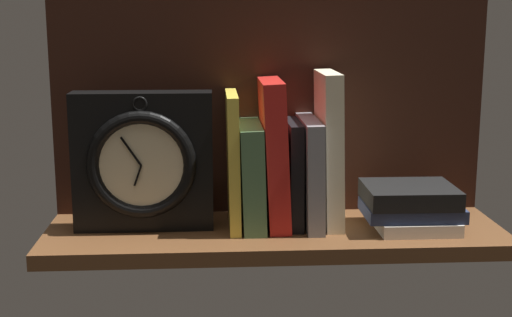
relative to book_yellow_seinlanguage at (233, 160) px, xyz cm
name	(u,v)px	position (x,y,z in cm)	size (l,w,h in cm)	color
ground_plane	(275,235)	(6.90, -2.37, -12.53)	(76.64, 23.52, 2.50)	brown
back_panel	(270,101)	(6.90, 8.79, 8.93)	(76.64, 1.20, 40.43)	black
book_yellow_seinlanguage	(233,160)	(0.00, 0.00, 0.00)	(1.83, 15.30, 22.56)	gold
book_green_romantic	(251,175)	(3.09, 0.00, -2.60)	(3.74, 15.91, 17.36)	#476B44
book_red_requiem	(275,153)	(7.05, 0.00, 1.05)	(3.57, 14.86, 24.67)	red
book_black_skeptic	(293,173)	(10.23, 0.00, -2.40)	(2.19, 12.54, 17.75)	black
book_gray_chess	(310,172)	(13.03, 0.00, -2.22)	(2.82, 16.39, 18.12)	gray
book_cream_twain	(329,149)	(16.21, 0.00, 1.71)	(2.94, 13.36, 25.97)	beige
framed_clock	(143,162)	(-14.90, -1.43, 0.21)	(22.97, 7.07, 22.97)	black
book_stack_side	(411,206)	(29.70, -3.65, -7.55)	(16.15, 13.15, 7.28)	beige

